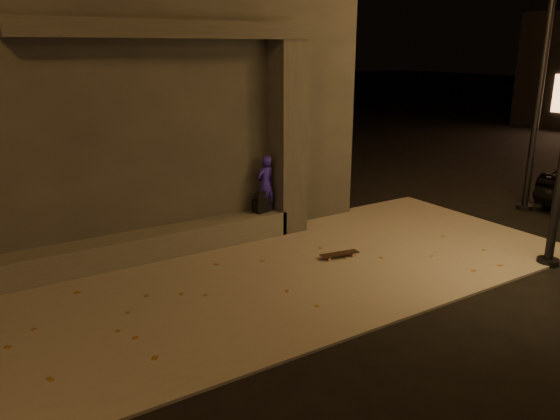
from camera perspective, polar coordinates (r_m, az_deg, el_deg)
ground at (r=7.17m, az=6.09°, el=-12.74°), size 120.00×120.00×0.00m
sidewalk at (r=8.64m, az=-2.26°, el=-7.18°), size 11.00×4.40×0.04m
building at (r=11.74m, az=-18.26°, el=11.44°), size 9.00×5.10×5.22m
ledge at (r=9.50m, az=-15.58°, el=-3.96°), size 6.00×0.55×0.45m
column at (r=10.42m, az=0.82°, el=7.44°), size 0.55×0.55×3.60m
canopy at (r=9.31m, az=-11.27°, el=18.02°), size 5.00×0.70×0.28m
skateboarder at (r=10.32m, az=-1.51°, el=2.74°), size 0.43×0.33×1.08m
backpack at (r=10.37m, az=-1.97°, el=0.57°), size 0.33×0.23×0.43m
skateboard at (r=9.45m, az=6.24°, el=-4.59°), size 0.72×0.29×0.08m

